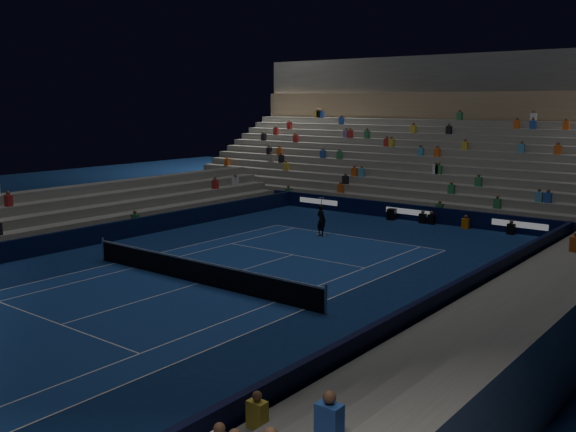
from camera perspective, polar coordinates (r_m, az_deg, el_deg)
The scene contains 11 objects.
ground at distance 27.04m, azimuth -7.91°, elevation -5.93°, with size 90.00×90.00×0.00m, color #0D2351.
court_surface at distance 27.04m, azimuth -7.91°, elevation -5.92°, with size 10.97×23.77×0.01m, color navy.
sponsor_barrier_far at distance 41.61m, azimuth 10.69°, elevation 0.33°, with size 44.00×0.25×1.00m, color black.
sponsor_barrier_east at distance 21.29m, azimuth 10.77°, elevation -9.04°, with size 0.25×37.00×1.00m, color black.
sponsor_barrier_west at distance 34.39m, azimuth -19.26°, elevation -2.09°, with size 0.25×37.00×1.00m, color black.
grandstand_main at distance 49.74m, azimuth 15.83°, elevation 5.03°, with size 44.00×15.20×11.20m.
grandstand_east at distance 19.92m, azimuth 19.81°, elevation -9.56°, with size 5.00×37.00×2.50m.
grandstand_west at distance 37.24m, azimuth -22.19°, elevation -0.73°, with size 5.00×37.00×2.50m.
tennis_net at distance 26.91m, azimuth -7.94°, elevation -4.90°, with size 12.90×0.10×1.10m.
tennis_player at distance 36.02m, azimuth 2.96°, elevation -0.37°, with size 0.65×0.43×1.78m, color black.
broadcast_camera at distance 41.60m, azimuth 9.13°, elevation 0.16°, with size 0.65×1.04×0.68m.
Camera 1 is at (18.80, -17.97, 7.40)m, focal length 40.21 mm.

